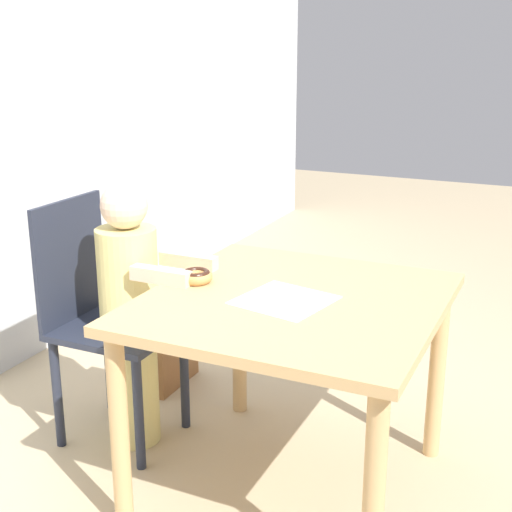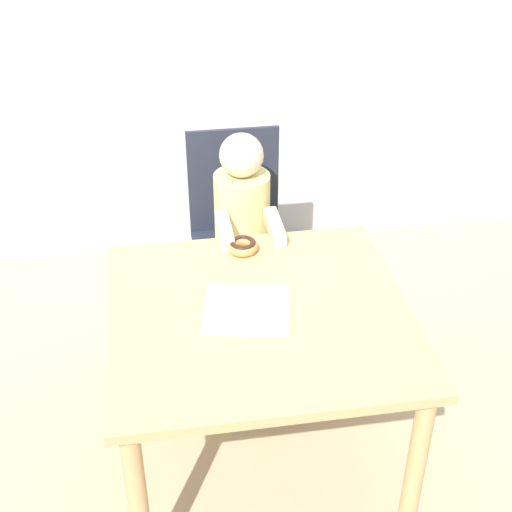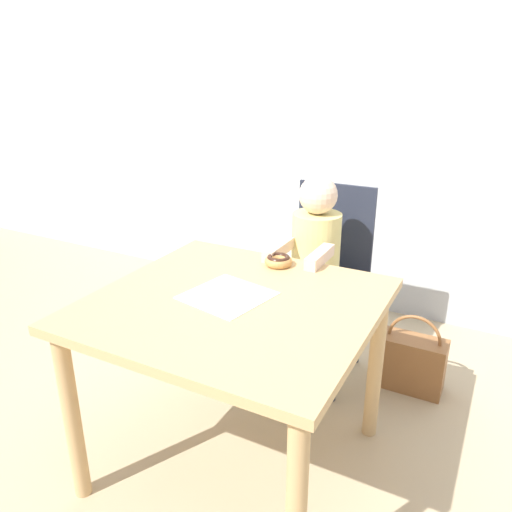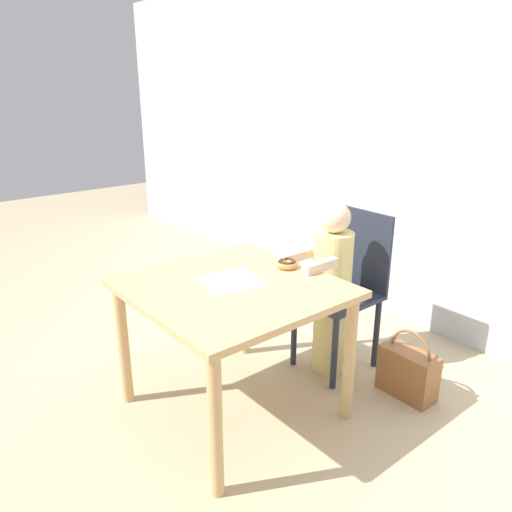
# 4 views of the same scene
# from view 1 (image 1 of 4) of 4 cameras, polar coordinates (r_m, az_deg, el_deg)

# --- Properties ---
(ground_plane) EXTENTS (12.00, 12.00, 0.00)m
(ground_plane) POSITION_cam_1_polar(r_m,az_deg,el_deg) (2.66, 2.76, -17.97)
(ground_plane) COLOR tan
(dining_table) EXTENTS (0.97, 0.94, 0.72)m
(dining_table) POSITION_cam_1_polar(r_m,az_deg,el_deg) (2.37, 2.97, -5.65)
(dining_table) COLOR tan
(dining_table) RESTS_ON ground_plane
(chair) EXTENTS (0.39, 0.44, 0.95)m
(chair) POSITION_cam_1_polar(r_m,az_deg,el_deg) (2.82, -12.11, -4.96)
(chair) COLOR #232838
(chair) RESTS_ON ground_plane
(child_figure) EXTENTS (0.24, 0.43, 1.04)m
(child_figure) POSITION_cam_1_polar(r_m,az_deg,el_deg) (2.73, -9.96, -4.60)
(child_figure) COLOR #E0D17F
(child_figure) RESTS_ON ground_plane
(donut) EXTENTS (0.11, 0.11, 0.04)m
(donut) POSITION_cam_1_polar(r_m,az_deg,el_deg) (2.47, -4.80, -1.59)
(donut) COLOR tan
(donut) RESTS_ON dining_table
(napkin) EXTENTS (0.32, 0.32, 0.00)m
(napkin) POSITION_cam_1_polar(r_m,az_deg,el_deg) (2.30, 2.28, -3.54)
(napkin) COLOR white
(napkin) RESTS_ON dining_table
(handbag) EXTENTS (0.31, 0.15, 0.40)m
(handbag) POSITION_cam_1_polar(r_m,az_deg,el_deg) (3.31, -7.15, -7.78)
(handbag) COLOR brown
(handbag) RESTS_ON ground_plane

